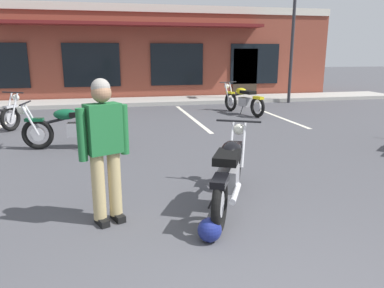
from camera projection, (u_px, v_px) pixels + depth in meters
ground_plane at (177, 168)px, 6.37m from camera, size 80.00×80.00×0.00m
sidewalk_kerb at (138, 102)px, 14.44m from camera, size 22.00×1.80×0.14m
brick_storefront_building at (131, 53)px, 17.54m from camera, size 17.19×6.54×3.80m
painted_stall_lines at (148, 119)px, 11.04m from camera, size 8.11×4.80×0.01m
motorcycle_foreground_classic at (230, 171)px, 4.72m from camera, size 1.20×1.95×0.98m
motorcycle_silver_naked at (72, 127)px, 7.57m from camera, size 2.11×0.69×0.98m
motorcycle_blue_standard at (243, 100)px, 11.88m from camera, size 0.94×2.06×0.98m
person_in_black_shirt at (104, 143)px, 4.14m from camera, size 0.59×0.38×1.68m
helmet_on_pavement at (210, 230)px, 3.88m from camera, size 0.26×0.26×0.26m
parking_lot_lamp_post at (295, 16)px, 13.74m from camera, size 0.24×0.76×5.08m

